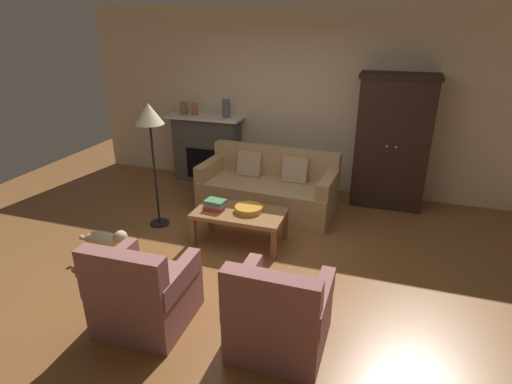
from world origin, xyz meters
name	(u,v)px	position (x,y,z in m)	size (l,w,h in m)	color
ground_plane	(249,262)	(0.00, 0.00, 0.00)	(9.60, 9.60, 0.00)	brown
back_wall	(302,101)	(0.00, 2.55, 1.40)	(7.20, 0.10, 2.80)	beige
fireplace	(207,148)	(-1.55, 2.30, 0.57)	(1.26, 0.48, 1.12)	#4C4947
armoire	(392,142)	(1.40, 2.22, 0.96)	(1.06, 0.57, 1.91)	black
couch	(268,189)	(-0.21, 1.46, 0.32)	(1.96, 0.96, 0.86)	tan
coffee_table	(240,215)	(-0.26, 0.42, 0.37)	(1.10, 0.60, 0.42)	olive
fruit_bowl	(249,209)	(-0.16, 0.45, 0.45)	(0.34, 0.34, 0.07)	orange
book_stack	(215,205)	(-0.57, 0.38, 0.48)	(0.27, 0.20, 0.12)	#B73833
mantel_vase_bronze	(184,108)	(-1.93, 2.28, 1.22)	(0.13, 0.13, 0.19)	olive
mantel_vase_terracotta	(195,109)	(-1.73, 2.28, 1.21)	(0.10, 0.10, 0.19)	#A86042
mantel_vase_slate	(226,108)	(-1.17, 2.28, 1.26)	(0.13, 0.13, 0.28)	#565B66
armchair_near_left	(144,294)	(-0.56, -1.26, 0.32)	(0.80, 0.79, 0.88)	#935B56
armchair_near_right	(279,316)	(0.67, -1.17, 0.32)	(0.78, 0.77, 0.88)	#935B56
floor_lamp	(150,121)	(-1.48, 0.53, 1.42)	(0.36, 0.36, 1.64)	black
dog	(104,241)	(-1.59, -0.46, 0.25)	(0.57, 0.28, 0.39)	beige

